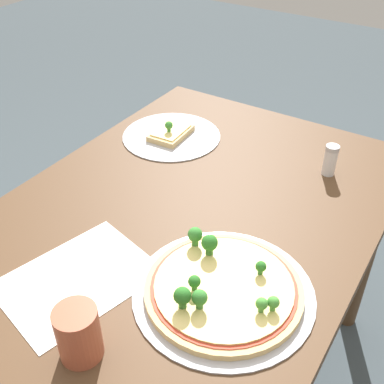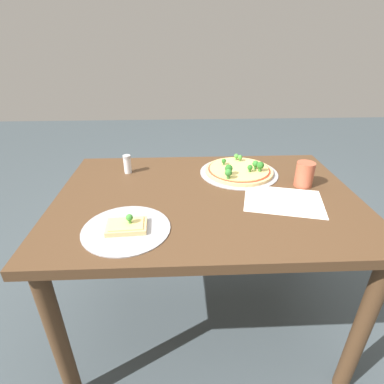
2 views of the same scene
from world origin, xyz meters
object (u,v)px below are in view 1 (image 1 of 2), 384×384
(pizza_tray_whole, at_px, (222,288))
(drinking_cup, at_px, (78,333))
(dining_table, at_px, (184,243))
(pizza_tray_slice, at_px, (171,134))
(condiment_shaker, at_px, (330,160))

(pizza_tray_whole, distance_m, drinking_cup, 0.28)
(pizza_tray_whole, bearing_deg, dining_table, -129.81)
(pizza_tray_slice, height_order, condiment_shaker, condiment_shaker)
(pizza_tray_whole, height_order, condiment_shaker, condiment_shaker)
(pizza_tray_whole, distance_m, pizza_tray_slice, 0.62)
(dining_table, height_order, drinking_cup, drinking_cup)
(pizza_tray_slice, bearing_deg, dining_table, 39.01)
(dining_table, xyz_separation_m, pizza_tray_slice, (-0.28, -0.23, 0.10))
(pizza_tray_slice, relative_size, condiment_shaker, 3.42)
(pizza_tray_whole, bearing_deg, pizza_tray_slice, -136.36)
(pizza_tray_whole, height_order, pizza_tray_slice, pizza_tray_whole)
(pizza_tray_slice, bearing_deg, drinking_cup, 22.79)
(pizza_tray_slice, height_order, drinking_cup, drinking_cup)
(condiment_shaker, bearing_deg, pizza_tray_whole, -3.40)
(pizza_tray_whole, xyz_separation_m, condiment_shaker, (-0.51, 0.03, 0.03))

